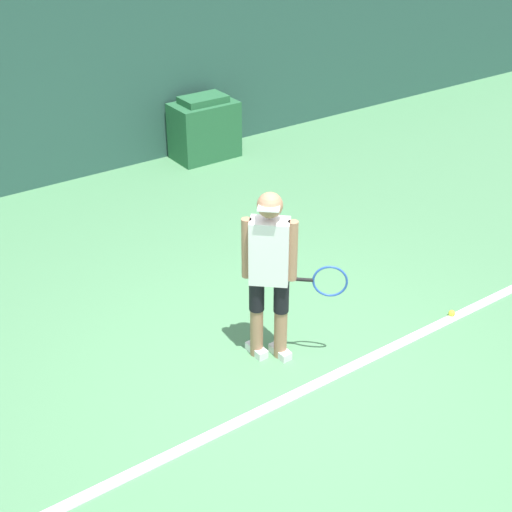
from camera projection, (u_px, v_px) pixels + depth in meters
The scene contains 6 objects.
ground_plane at pixel (285, 373), 6.40m from camera, with size 24.00×24.00×0.00m, color #518C5B.
back_wall at pixel (50, 90), 9.46m from camera, with size 24.00×0.10×2.63m.
court_baseline at pixel (305, 390), 6.20m from camera, with size 21.60×0.10×0.01m.
tennis_player at pixel (271, 270), 6.18m from camera, with size 0.71×0.66×1.65m.
tennis_ball at pixel (452, 313), 7.17m from camera, with size 0.07×0.07×0.07m.
covered_chair at pixel (204, 129), 10.66m from camera, with size 0.96×0.60×0.95m.
Camera 1 is at (-3.11, -3.96, 4.10)m, focal length 50.00 mm.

